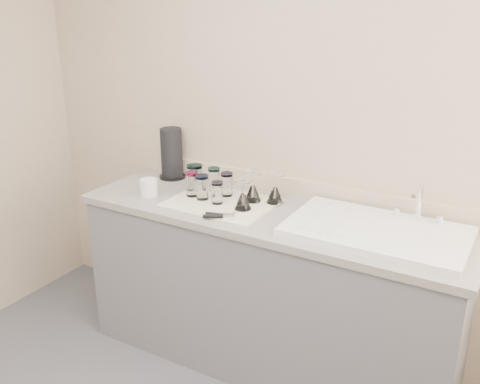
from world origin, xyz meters
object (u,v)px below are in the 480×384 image
Objects in this scene: tumbler_blue at (202,187)px; white_mug at (148,187)px; tumbler_purple at (227,184)px; goblet_back_left at (253,191)px; tumbler_teal at (196,177)px; tumbler_cyan at (214,179)px; goblet_front_left at (243,199)px; goblet_back_right at (275,193)px; tumbler_lavender at (217,192)px; paper_towel_roll at (172,154)px; sink_unit at (377,231)px; can_opener at (220,216)px; tumbler_magenta at (192,184)px; tumbler_extra at (193,176)px.

tumbler_blue reaches higher than white_mug.
tumbler_purple is 0.16m from goblet_back_left.
tumbler_cyan is at bearing 12.84° from tumbler_teal.
goblet_front_left is (0.28, -0.16, -0.01)m from tumbler_cyan.
tumbler_purple is at bearing -172.14° from goblet_back_right.
goblet_front_left is at bearing -20.08° from tumbler_teal.
goblet_back_left is (0.16, -0.00, -0.01)m from tumbler_purple.
goblet_front_left is (0.16, -0.00, -0.01)m from tumbler_lavender.
tumbler_lavender is 0.31m from goblet_back_right.
tumbler_lavender is at bearing -27.35° from paper_towel_roll.
white_mug is (-0.67, -0.23, -0.01)m from goblet_back_right.
goblet_back_left is (0.37, -0.01, -0.02)m from tumbler_teal.
paper_towel_roll is (-0.46, 0.12, 0.07)m from tumbler_purple.
tumbler_lavender is (0.10, -0.01, -0.01)m from tumbler_blue.
sink_unit is 0.87m from tumbler_purple.
tumbler_teal is 1.01× the size of white_mug.
tumbler_teal is 0.88× the size of goblet_back_right.
tumbler_blue reaches higher than can_opener.
tumbler_magenta is 0.46m from goblet_back_right.
tumbler_cyan is 0.38m from goblet_back_right.
paper_towel_roll is (-0.36, 0.09, 0.07)m from tumbler_cyan.
goblet_front_left is (0.39, -0.14, -0.02)m from tumbler_teal.
tumbler_lavender is at bearing 9.69° from white_mug.
tumbler_blue is at bearing -82.77° from tumbler_cyan.
white_mug is at bearing -156.27° from tumbler_magenta.
tumbler_magenta is 0.45× the size of paper_towel_roll.
paper_towel_roll is at bearing 166.60° from tumbler_cyan.
tumbler_blue is at bearing -127.91° from tumbler_purple.
goblet_back_left is at bearing -0.06° from tumbler_purple.
tumbler_extra reaches higher than tumbler_lavender.
goblet_front_left reaches higher than tumbler_purple.
tumbler_purple is at bearing 143.80° from goblet_front_left.
tumbler_teal is at bearing -3.04° from tumbler_extra.
tumbler_lavender is (0.23, -0.14, -0.01)m from tumbler_teal.
can_opener is (-0.73, -0.21, -0.00)m from sink_unit.
tumbler_magenta is 0.13m from tumbler_extra.
tumbler_magenta reaches higher than tumbler_extra.
sink_unit is at bearing -8.62° from paper_towel_roll.
tumbler_lavender is at bearing -9.39° from tumbler_magenta.
goblet_back_left is 0.29m from can_opener.
tumbler_blue is 0.87× the size of goblet_front_left.
goblet_back_left is at bearing -11.05° from paper_towel_roll.
goblet_front_left reaches higher than tumbler_lavender.
tumbler_extra is at bearing -25.27° from paper_towel_roll.
tumbler_blue is at bearing -11.32° from tumbler_magenta.
tumbler_teal is 0.18m from tumbler_blue.
tumbler_teal is 0.21m from tumbler_purple.
goblet_back_left is 1.02× the size of can_opener.
can_opener is 0.53m from white_mug.
tumbler_purple is 0.24m from tumbler_extra.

